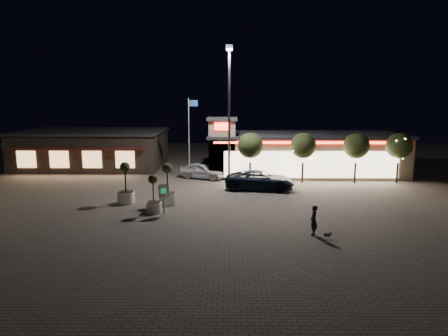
{
  "coord_description": "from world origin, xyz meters",
  "views": [
    {
      "loc": [
        2.03,
        -26.51,
        7.97
      ],
      "look_at": [
        1.58,
        6.0,
        2.28
      ],
      "focal_mm": 32.0,
      "sensor_mm": 36.0,
      "label": 1
    }
  ],
  "objects_px": {
    "planter_mid": "(154,201)",
    "valet_sign": "(164,193)",
    "planter_left": "(126,191)",
    "pickup_truck": "(260,180)",
    "pedestrian": "(314,220)",
    "white_sedan": "(203,171)"
  },
  "relations": [
    {
      "from": "white_sedan",
      "to": "planter_left",
      "type": "bearing_deg",
      "value": 174.45
    },
    {
      "from": "pedestrian",
      "to": "planter_left",
      "type": "bearing_deg",
      "value": -105.14
    },
    {
      "from": "planter_mid",
      "to": "valet_sign",
      "type": "bearing_deg",
      "value": -29.62
    },
    {
      "from": "pickup_truck",
      "to": "valet_sign",
      "type": "bearing_deg",
      "value": 144.6
    },
    {
      "from": "pickup_truck",
      "to": "valet_sign",
      "type": "relative_size",
      "value": 2.85
    },
    {
      "from": "pedestrian",
      "to": "planter_mid",
      "type": "distance_m",
      "value": 11.3
    },
    {
      "from": "pedestrian",
      "to": "pickup_truck",
      "type": "bearing_deg",
      "value": -155.55
    },
    {
      "from": "pedestrian",
      "to": "valet_sign",
      "type": "relative_size",
      "value": 0.84
    },
    {
      "from": "white_sedan",
      "to": "planter_mid",
      "type": "relative_size",
      "value": 1.72
    },
    {
      "from": "pickup_truck",
      "to": "planter_mid",
      "type": "bearing_deg",
      "value": 139.77
    },
    {
      "from": "planter_left",
      "to": "valet_sign",
      "type": "height_order",
      "value": "planter_left"
    },
    {
      "from": "planter_left",
      "to": "planter_mid",
      "type": "bearing_deg",
      "value": -43.8
    },
    {
      "from": "pickup_truck",
      "to": "pedestrian",
      "type": "distance_m",
      "value": 12.17
    },
    {
      "from": "planter_mid",
      "to": "valet_sign",
      "type": "height_order",
      "value": "planter_mid"
    },
    {
      "from": "pickup_truck",
      "to": "planter_mid",
      "type": "xyz_separation_m",
      "value": [
        -8.05,
        -7.32,
        -0.01
      ]
    },
    {
      "from": "pickup_truck",
      "to": "white_sedan",
      "type": "bearing_deg",
      "value": 55.57
    },
    {
      "from": "pickup_truck",
      "to": "planter_left",
      "type": "height_order",
      "value": "planter_left"
    },
    {
      "from": "planter_mid",
      "to": "pickup_truck",
      "type": "bearing_deg",
      "value": 42.28
    },
    {
      "from": "planter_left",
      "to": "planter_mid",
      "type": "height_order",
      "value": "planter_left"
    },
    {
      "from": "pickup_truck",
      "to": "white_sedan",
      "type": "xyz_separation_m",
      "value": [
        -5.39,
        4.84,
        -0.05
      ]
    },
    {
      "from": "pickup_truck",
      "to": "pedestrian",
      "type": "height_order",
      "value": "pedestrian"
    },
    {
      "from": "white_sedan",
      "to": "planter_left",
      "type": "xyz_separation_m",
      "value": [
        -5.25,
        -9.68,
        0.2
      ]
    }
  ]
}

